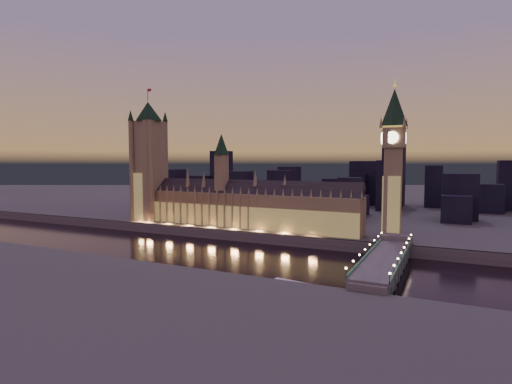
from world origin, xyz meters
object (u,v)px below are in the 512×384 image
at_px(victoria_tower, 149,155).
at_px(westminster_bridge, 386,262).
at_px(river_boat, 294,289).
at_px(elizabeth_tower, 393,150).
at_px(palace_of_westminster, 241,205).

bearing_deg(victoria_tower, westminster_bridge, -16.29).
distance_m(victoria_tower, westminster_bridge, 241.31).
xyz_separation_m(victoria_tower, westminster_bridge, (223.71, -65.37, -62.54)).
distance_m(victoria_tower, river_boat, 233.85).
bearing_deg(river_boat, elizabeth_tower, 76.65).
bearing_deg(elizabeth_tower, palace_of_westminster, -179.91).
bearing_deg(westminster_bridge, river_boat, -122.28).
xyz_separation_m(victoria_tower, river_boat, (189.73, -119.18, -66.97)).
bearing_deg(victoria_tower, palace_of_westminster, -0.11).
xyz_separation_m(elizabeth_tower, river_boat, (-28.27, -119.18, -68.28)).
bearing_deg(westminster_bridge, elizabeth_tower, 94.99).
distance_m(elizabeth_tower, river_boat, 140.23).
height_order(elizabeth_tower, river_boat, elizabeth_tower).
bearing_deg(westminster_bridge, victoria_tower, 163.71).
height_order(palace_of_westminster, victoria_tower, victoria_tower).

